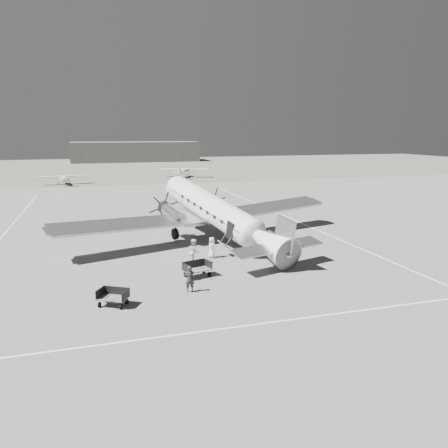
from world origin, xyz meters
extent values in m
plane|color=slate|center=(0.00, 0.00, 0.00)|extent=(260.00, 260.00, 0.00)
cube|color=silver|center=(0.00, -14.00, 0.01)|extent=(60.00, 0.15, 0.01)
cube|color=silver|center=(12.00, 0.00, 0.01)|extent=(0.15, 80.00, 0.01)
cube|color=silver|center=(-18.00, 10.00, 0.01)|extent=(0.15, 60.00, 0.01)
cube|color=silver|center=(0.00, 40.00, 0.01)|extent=(90.00, 0.15, 0.01)
cube|color=#58564A|center=(0.00, 95.00, 0.00)|extent=(260.00, 90.00, 0.01)
cube|color=slate|center=(5.00, 120.00, 3.00)|extent=(42.00, 14.00, 6.00)
cube|color=#5D5D5D|center=(5.00, 120.00, 6.30)|extent=(42.00, 14.00, 0.60)
imported|color=#2C2C2C|center=(-4.11, -8.41, 0.83)|extent=(0.61, 0.40, 1.66)
imported|color=silver|center=(-2.52, -2.79, 0.96)|extent=(0.83, 1.01, 1.93)
imported|color=silver|center=(-0.81, -1.51, 0.82)|extent=(0.81, 0.95, 1.65)
camera|label=1|loc=(-9.42, -33.47, 9.63)|focal=35.00mm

